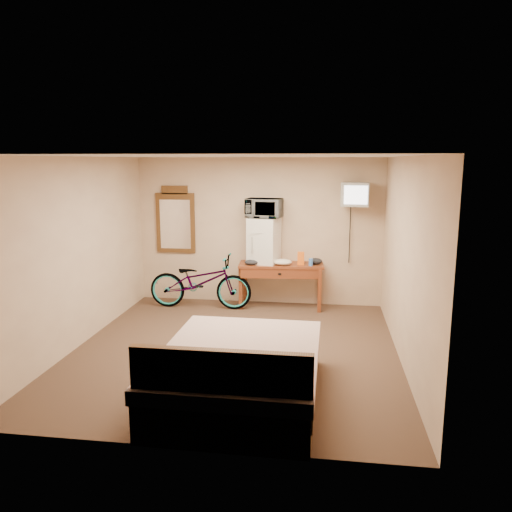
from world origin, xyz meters
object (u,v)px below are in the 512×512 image
crt_television (355,194)px  bicycle (200,282)px  wall_mirror (175,220)px  blue_cup (311,262)px  microwave (264,208)px  mini_fridge (264,240)px  desk (281,271)px  bed (239,374)px

crt_television → bicycle: (-2.51, -0.23, -1.46)m
wall_mirror → bicycle: (0.55, -0.48, -0.96)m
blue_cup → crt_television: size_ratio=0.21×
microwave → blue_cup: microwave is taller
wall_mirror → microwave: bearing=-7.7°
crt_television → bicycle: crt_television is taller
mini_fridge → bicycle: 1.27m
desk → bicycle: size_ratio=0.83×
mini_fridge → wall_mirror: size_ratio=0.65×
desk → wall_mirror: wall_mirror is taller
desk → bed: size_ratio=0.67×
bicycle → blue_cup: bearing=-86.2°
microwave → crt_television: crt_television is taller
blue_cup → bicycle: 1.87m
desk → bicycle: bearing=-171.4°
wall_mirror → crt_television: bearing=-4.7°
crt_television → wall_mirror: size_ratio=0.50×
desk → blue_cup: 0.53m
crt_television → bed: size_ratio=0.27×
microwave → blue_cup: (0.79, -0.12, -0.86)m
mini_fridge → wall_mirror: 1.62m
mini_fridge → blue_cup: size_ratio=6.32×
microwave → bed: size_ratio=0.27×
desk → bicycle: (-1.33, -0.20, -0.18)m
microwave → bicycle: (-1.04, -0.26, -1.22)m
wall_mirror → bed: size_ratio=0.54×
desk → blue_cup: (0.50, -0.06, 0.18)m
wall_mirror → bed: (1.75, -3.64, -1.12)m
mini_fridge → blue_cup: 0.86m
crt_television → bed: (-1.30, -3.39, -1.62)m
wall_mirror → bicycle: size_ratio=0.68×
wall_mirror → bed: bearing=-64.4°
crt_television → wall_mirror: 3.10m
blue_cup → mini_fridge: bearing=171.1°
blue_cup → bed: (-0.63, -3.30, -0.52)m
mini_fridge → crt_television: crt_television is taller
desk → microwave: bearing=168.6°
bicycle → bed: (1.20, -3.17, -0.16)m
blue_cup → bicycle: bicycle is taller
microwave → bed: microwave is taller
mini_fridge → wall_mirror: wall_mirror is taller
crt_television → bed: bearing=-111.0°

